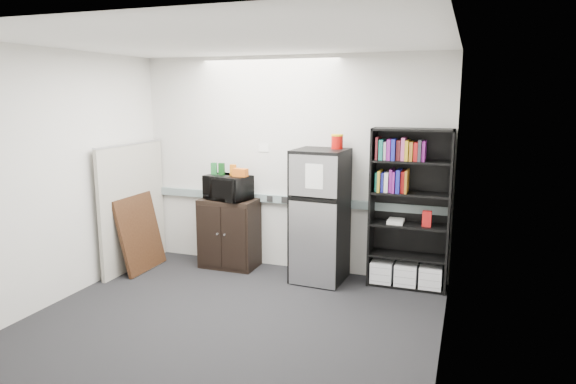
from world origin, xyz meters
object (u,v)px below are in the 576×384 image
object	(u,v)px
bookshelf	(410,210)
microwave	(228,187)
refrigerator	(320,216)
cubicle_partition	(133,206)
cabinet	(229,233)

from	to	relation	value
bookshelf	microwave	size ratio (longest dim) A/B	3.31
microwave	refrigerator	xyz separation A→B (m)	(1.24, -0.06, -0.26)
cubicle_partition	refrigerator	distance (m)	2.42
refrigerator	cabinet	bearing A→B (deg)	179.73
bookshelf	cubicle_partition	size ratio (longest dim) A/B	1.14
cabinet	refrigerator	xyz separation A→B (m)	(1.24, -0.08, 0.35)
cabinet	refrigerator	bearing A→B (deg)	-3.69
bookshelf	microwave	bearing A→B (deg)	-177.97
cabinet	microwave	world-z (taller)	microwave
refrigerator	bookshelf	bearing A→B (deg)	11.40
cubicle_partition	microwave	bearing A→B (deg)	19.30
bookshelf	cabinet	world-z (taller)	bookshelf
refrigerator	microwave	bearing A→B (deg)	-179.54
cabinet	refrigerator	distance (m)	1.29
cabinet	cubicle_partition	bearing A→B (deg)	-160.00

